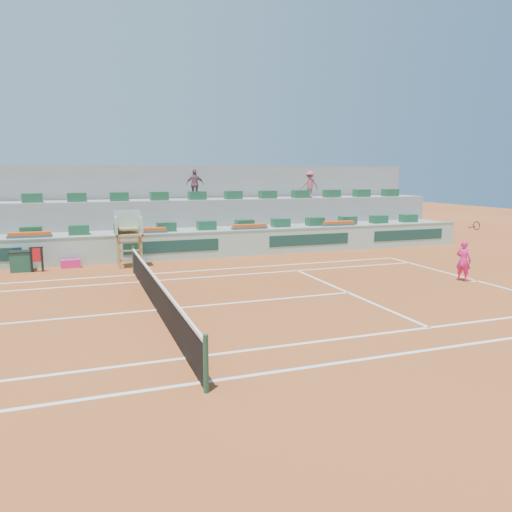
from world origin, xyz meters
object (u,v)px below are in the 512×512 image
object	(u,v)px
umpire_chair	(129,231)
drink_cooler_a	(21,261)
tennis_player	(464,260)
player_bag	(71,264)

from	to	relation	value
umpire_chair	drink_cooler_a	world-z (taller)	umpire_chair
umpire_chair	tennis_player	distance (m)	13.52
tennis_player	player_bag	bearing A→B (deg)	150.58
umpire_chair	tennis_player	world-z (taller)	umpire_chair
player_bag	drink_cooler_a	xyz separation A→B (m)	(-1.90, -0.17, 0.25)
player_bag	tennis_player	world-z (taller)	tennis_player
player_bag	drink_cooler_a	world-z (taller)	drink_cooler_a
drink_cooler_a	tennis_player	distance (m)	17.44
umpire_chair	drink_cooler_a	size ratio (longest dim) A/B	2.86
player_bag	umpire_chair	world-z (taller)	umpire_chair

